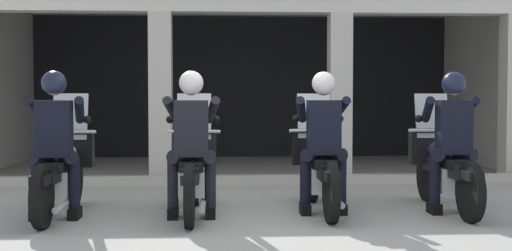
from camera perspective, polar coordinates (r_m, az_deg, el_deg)
The scene contains 11 objects.
ground_plane at distance 10.12m, azimuth -0.76°, elevation -4.91°, with size 80.00×80.00×0.00m, color #999993.
station_building at distance 12.69m, azimuth -0.95°, elevation 5.83°, with size 9.57×4.67×3.22m.
kerb_strip at distance 9.90m, azimuth -0.31°, elevation -4.73°, with size 9.07×0.24×0.12m, color #B7B5AD.
motorcycle_far_left at distance 7.58m, azimuth -16.54°, elevation -3.70°, with size 0.62×2.04×1.35m.
police_officer_far_left at distance 7.27m, azimuth -17.11°, elevation -0.50°, with size 0.63×0.61×1.58m.
motorcycle_center_left at distance 7.35m, azimuth -5.52°, elevation -3.80°, with size 0.62×2.04×1.35m.
police_officer_center_left at distance 7.03m, azimuth -5.64°, elevation -0.50°, with size 0.63×0.61×1.58m.
motorcycle_center_right at distance 7.60m, azimuth 5.53°, elevation -3.59°, with size 0.62×2.04×1.35m.
police_officer_center_right at distance 7.28m, azimuth 5.87°, elevation -0.40°, with size 0.63×0.61×1.58m.
motorcycle_far_right at distance 7.91m, azimuth 16.02°, elevation -3.44°, with size 0.62×2.04×1.35m.
police_officer_far_right at distance 7.61m, azimuth 16.75°, elevation -0.37°, with size 0.63×0.61×1.58m.
Camera 1 is at (-0.42, -7.03, 1.30)m, focal length 45.93 mm.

